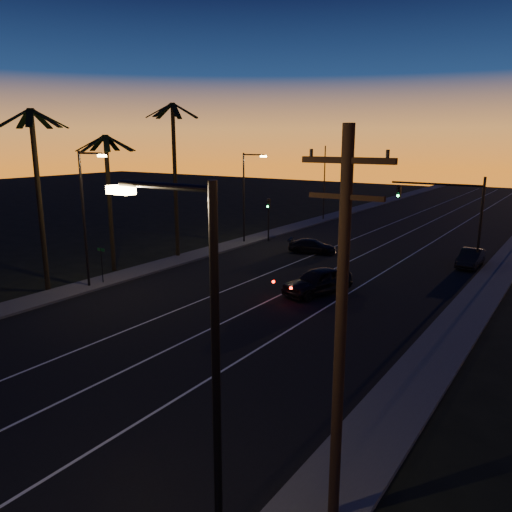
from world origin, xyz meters
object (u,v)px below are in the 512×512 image
Objects in this scene: signal_mast at (449,204)px; lead_car at (317,281)px; right_car at (471,258)px; utility_pole at (341,326)px; cross_car at (312,246)px.

lead_car is at bearing -110.71° from signal_mast.
right_car is at bearing 62.82° from lead_car.
cross_car is at bearing 118.57° from utility_pole.
signal_mast is at bearing 12.16° from cross_car.
signal_mast reaches higher than right_car.
lead_car is 14.61m from right_car.
lead_car is (-4.81, -12.72, -3.93)m from signal_mast.
signal_mast is 1.69× the size of right_car.
cross_car is (-12.49, -2.56, -0.08)m from right_car.
utility_pole reaches higher than cross_car.
right_car reaches higher than cross_car.
right_car is at bearing 94.91° from utility_pole.
lead_car is (-9.28, 17.27, -4.47)m from utility_pole.
signal_mast is 1.23× the size of lead_car.
utility_pole is at bearing -61.43° from cross_car.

